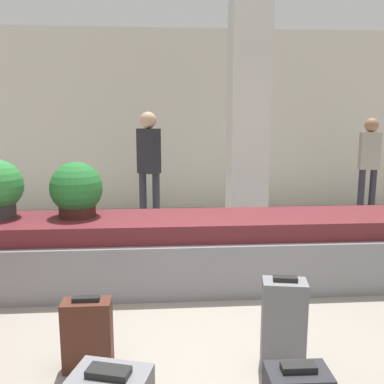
{
  "coord_description": "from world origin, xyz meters",
  "views": [
    {
      "loc": [
        -0.31,
        -2.7,
        1.69
      ],
      "look_at": [
        0.0,
        1.47,
        0.94
      ],
      "focal_mm": 40.0,
      "sensor_mm": 36.0,
      "label": 1
    }
  ],
  "objects_px": {
    "suitcase_7": "(283,325)",
    "potted_plant_2": "(76,190)",
    "pillar": "(248,122)",
    "traveler_0": "(369,158)",
    "suitcase_5": "(88,335)",
    "traveler_1": "(149,159)"
  },
  "relations": [
    {
      "from": "suitcase_5",
      "to": "potted_plant_2",
      "type": "relative_size",
      "value": 0.94
    },
    {
      "from": "pillar",
      "to": "suitcase_5",
      "type": "height_order",
      "value": "pillar"
    },
    {
      "from": "traveler_0",
      "to": "pillar",
      "type": "bearing_deg",
      "value": 36.4
    },
    {
      "from": "suitcase_7",
      "to": "traveler_1",
      "type": "distance_m",
      "value": 3.99
    },
    {
      "from": "suitcase_5",
      "to": "traveler_0",
      "type": "bearing_deg",
      "value": 46.79
    },
    {
      "from": "suitcase_7",
      "to": "traveler_1",
      "type": "bearing_deg",
      "value": 114.88
    },
    {
      "from": "suitcase_5",
      "to": "pillar",
      "type": "bearing_deg",
      "value": 61.59
    },
    {
      "from": "suitcase_5",
      "to": "traveler_0",
      "type": "relative_size",
      "value": 0.31
    },
    {
      "from": "traveler_0",
      "to": "potted_plant_2",
      "type": "bearing_deg",
      "value": 42.16
    },
    {
      "from": "pillar",
      "to": "suitcase_7",
      "type": "bearing_deg",
      "value": -96.99
    },
    {
      "from": "pillar",
      "to": "suitcase_7",
      "type": "relative_size",
      "value": 4.89
    },
    {
      "from": "suitcase_5",
      "to": "potted_plant_2",
      "type": "bearing_deg",
      "value": 102.1
    },
    {
      "from": "suitcase_7",
      "to": "potted_plant_2",
      "type": "height_order",
      "value": "potted_plant_2"
    },
    {
      "from": "suitcase_7",
      "to": "traveler_1",
      "type": "height_order",
      "value": "traveler_1"
    },
    {
      "from": "pillar",
      "to": "traveler_1",
      "type": "distance_m",
      "value": 1.58
    },
    {
      "from": "pillar",
      "to": "potted_plant_2",
      "type": "xyz_separation_m",
      "value": [
        -2.04,
        -1.58,
        -0.64
      ]
    },
    {
      "from": "traveler_0",
      "to": "suitcase_7",
      "type": "bearing_deg",
      "value": 68.31
    },
    {
      "from": "pillar",
      "to": "traveler_0",
      "type": "distance_m",
      "value": 2.67
    },
    {
      "from": "suitcase_5",
      "to": "suitcase_7",
      "type": "height_order",
      "value": "suitcase_7"
    },
    {
      "from": "potted_plant_2",
      "to": "suitcase_7",
      "type": "bearing_deg",
      "value": -45.27
    },
    {
      "from": "traveler_0",
      "to": "traveler_1",
      "type": "relative_size",
      "value": 0.94
    },
    {
      "from": "suitcase_7",
      "to": "potted_plant_2",
      "type": "relative_size",
      "value": 1.18
    }
  ]
}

